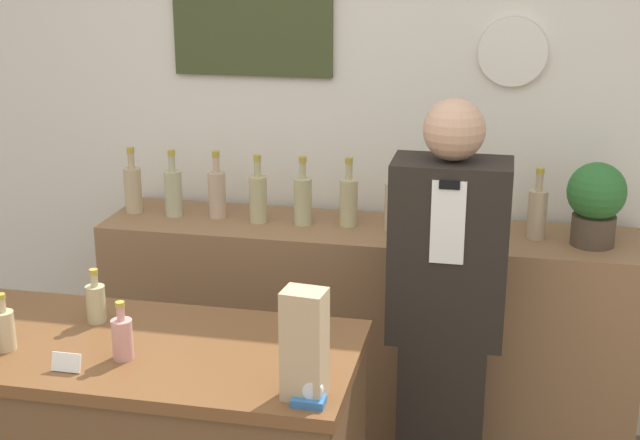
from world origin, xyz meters
name	(u,v)px	position (x,y,z in m)	size (l,w,h in m)	color
back_wall	(354,132)	(0.00, 2.00, 1.36)	(5.20, 0.09, 2.70)	silver
back_shelf	(365,336)	(0.11, 1.70, 0.50)	(2.27, 0.47, 1.01)	#8E6642
shopkeeper	(445,322)	(0.49, 1.20, 0.83)	(0.42, 0.26, 1.66)	black
potted_plant	(596,200)	(1.03, 1.67, 1.19)	(0.23, 0.23, 0.34)	#4C3D2D
paper_bag	(304,345)	(0.16, 0.29, 1.13)	(0.12, 0.10, 0.32)	tan
tape_dispenser	(310,397)	(0.19, 0.25, 0.99)	(0.09, 0.06, 0.07)	#2D66A8
price_card_right	(66,362)	(-0.55, 0.29, 1.00)	(0.09, 0.02, 0.06)	white
counter_bottle_1	(4,329)	(-0.80, 0.39, 1.04)	(0.06, 0.06, 0.18)	tan
counter_bottle_2	(96,302)	(-0.62, 0.64, 1.04)	(0.06, 0.06, 0.18)	tan
counter_bottle_3	(122,337)	(-0.42, 0.41, 1.04)	(0.06, 0.06, 0.18)	tan
shelf_bottle_0	(133,188)	(-0.95, 1.71, 1.12)	(0.08, 0.08, 0.30)	tan
shelf_bottle_1	(173,191)	(-0.75, 1.70, 1.12)	(0.08, 0.08, 0.30)	tan
shelf_bottle_2	(217,193)	(-0.56, 1.72, 1.12)	(0.08, 0.08, 0.30)	tan
shelf_bottle_3	(258,197)	(-0.36, 1.69, 1.12)	(0.08, 0.08, 0.30)	tan
shelf_bottle_4	(303,199)	(-0.17, 1.70, 1.12)	(0.08, 0.08, 0.30)	tan
shelf_bottle_5	(349,200)	(0.03, 1.72, 1.12)	(0.08, 0.08, 0.30)	tan
shelf_bottle_6	(394,204)	(0.22, 1.70, 1.12)	(0.08, 0.08, 0.30)	tan
shelf_bottle_7	(441,206)	(0.42, 1.72, 1.12)	(0.08, 0.08, 0.30)	tan
shelf_bottle_8	(488,210)	(0.61, 1.70, 1.12)	(0.08, 0.08, 0.30)	tan
shelf_bottle_9	(537,212)	(0.81, 1.71, 1.12)	(0.08, 0.08, 0.30)	tan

